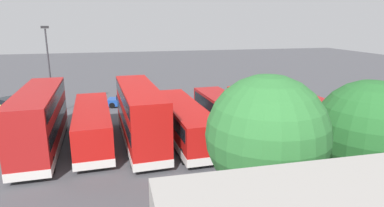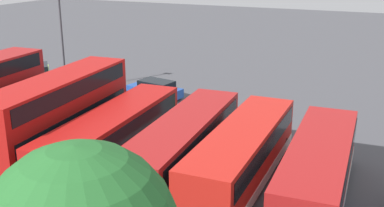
{
  "view_description": "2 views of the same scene",
  "coord_description": "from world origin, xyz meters",
  "px_view_note": "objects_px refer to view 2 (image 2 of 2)",
  "views": [
    {
      "loc": [
        5.17,
        33.72,
        9.33
      ],
      "look_at": [
        -2.05,
        3.23,
        1.32
      ],
      "focal_mm": 30.19,
      "sensor_mm": 36.0,
      "label": 1
    },
    {
      "loc": [
        -13.47,
        29.52,
        11.01
      ],
      "look_at": [
        -0.69,
        0.99,
        1.07
      ],
      "focal_mm": 44.17,
      "sensor_mm": 36.0,
      "label": 2
    }
  ],
  "objects_px": {
    "bus_single_deck_sixth": "(22,115)",
    "waste_bin_yellow": "(230,106)",
    "lamp_post_tall": "(61,30)",
    "bus_single_deck_third": "(183,144)",
    "bus_single_deck_fourth": "(113,136)",
    "bus_single_deck_second": "(243,154)",
    "bus_single_deck_near_end": "(318,171)",
    "car_hatchback_silver": "(155,89)",
    "bus_double_decker_fifth": "(59,114)",
    "car_small_green": "(39,72)"
  },
  "relations": [
    {
      "from": "bus_single_deck_fourth",
      "to": "bus_single_deck_third",
      "type": "bearing_deg",
      "value": -172.53
    },
    {
      "from": "bus_single_deck_second",
      "to": "waste_bin_yellow",
      "type": "relative_size",
      "value": 11.93
    },
    {
      "from": "bus_single_deck_fourth",
      "to": "car_small_green",
      "type": "height_order",
      "value": "bus_single_deck_fourth"
    },
    {
      "from": "bus_single_deck_second",
      "to": "bus_single_deck_third",
      "type": "bearing_deg",
      "value": 0.43
    },
    {
      "from": "bus_single_deck_near_end",
      "to": "bus_double_decker_fifth",
      "type": "distance_m",
      "value": 14.36
    },
    {
      "from": "car_hatchback_silver",
      "to": "waste_bin_yellow",
      "type": "xyz_separation_m",
      "value": [
        -6.69,
        0.98,
        -0.23
      ]
    },
    {
      "from": "bus_single_deck_near_end",
      "to": "lamp_post_tall",
      "type": "bearing_deg",
      "value": -24.57
    },
    {
      "from": "bus_single_deck_near_end",
      "to": "bus_single_deck_fourth",
      "type": "height_order",
      "value": "same"
    },
    {
      "from": "bus_single_deck_second",
      "to": "bus_single_deck_sixth",
      "type": "bearing_deg",
      "value": -0.39
    },
    {
      "from": "car_hatchback_silver",
      "to": "lamp_post_tall",
      "type": "height_order",
      "value": "lamp_post_tall"
    },
    {
      "from": "car_small_green",
      "to": "bus_single_deck_second",
      "type": "bearing_deg",
      "value": 152.8
    },
    {
      "from": "lamp_post_tall",
      "to": "waste_bin_yellow",
      "type": "relative_size",
      "value": 9.36
    },
    {
      "from": "bus_single_deck_second",
      "to": "bus_double_decker_fifth",
      "type": "distance_m",
      "value": 10.66
    },
    {
      "from": "bus_single_deck_fourth",
      "to": "car_hatchback_silver",
      "type": "bearing_deg",
      "value": -72.01
    },
    {
      "from": "bus_double_decker_fifth",
      "to": "bus_single_deck_sixth",
      "type": "xyz_separation_m",
      "value": [
        3.58,
        -0.76,
        -0.83
      ]
    },
    {
      "from": "lamp_post_tall",
      "to": "car_small_green",
      "type": "bearing_deg",
      "value": -24.63
    },
    {
      "from": "bus_single_deck_second",
      "to": "car_hatchback_silver",
      "type": "height_order",
      "value": "bus_single_deck_second"
    },
    {
      "from": "bus_single_deck_sixth",
      "to": "car_small_green",
      "type": "distance_m",
      "value": 15.18
    },
    {
      "from": "car_hatchback_silver",
      "to": "waste_bin_yellow",
      "type": "relative_size",
      "value": 4.97
    },
    {
      "from": "bus_double_decker_fifth",
      "to": "waste_bin_yellow",
      "type": "relative_size",
      "value": 11.93
    },
    {
      "from": "bus_single_deck_sixth",
      "to": "waste_bin_yellow",
      "type": "distance_m",
      "value": 14.26
    },
    {
      "from": "bus_single_deck_third",
      "to": "bus_single_deck_sixth",
      "type": "relative_size",
      "value": 1.07
    },
    {
      "from": "bus_single_deck_second",
      "to": "lamp_post_tall",
      "type": "relative_size",
      "value": 1.28
    },
    {
      "from": "bus_single_deck_sixth",
      "to": "car_hatchback_silver",
      "type": "distance_m",
      "value": 11.7
    },
    {
      "from": "bus_single_deck_fourth",
      "to": "bus_single_deck_sixth",
      "type": "relative_size",
      "value": 1.08
    },
    {
      "from": "bus_double_decker_fifth",
      "to": "lamp_post_tall",
      "type": "relative_size",
      "value": 1.27
    },
    {
      "from": "bus_single_deck_second",
      "to": "lamp_post_tall",
      "type": "xyz_separation_m",
      "value": [
        18.69,
        -9.87,
        3.52
      ]
    },
    {
      "from": "bus_single_deck_third",
      "to": "car_small_green",
      "type": "height_order",
      "value": "bus_single_deck_third"
    },
    {
      "from": "bus_single_deck_sixth",
      "to": "car_small_green",
      "type": "bearing_deg",
      "value": -52.19
    },
    {
      "from": "bus_single_deck_second",
      "to": "bus_single_deck_sixth",
      "type": "distance_m",
      "value": 14.18
    },
    {
      "from": "bus_single_deck_third",
      "to": "bus_single_deck_sixth",
      "type": "xyz_separation_m",
      "value": [
        10.99,
        -0.12,
        -0.0
      ]
    },
    {
      "from": "bus_single_deck_fourth",
      "to": "car_hatchback_silver",
      "type": "relative_size",
      "value": 2.51
    },
    {
      "from": "bus_single_deck_third",
      "to": "bus_single_deck_sixth",
      "type": "bearing_deg",
      "value": -0.63
    },
    {
      "from": "bus_single_deck_third",
      "to": "waste_bin_yellow",
      "type": "bearing_deg",
      "value": -83.76
    },
    {
      "from": "bus_single_deck_fourth",
      "to": "lamp_post_tall",
      "type": "height_order",
      "value": "lamp_post_tall"
    },
    {
      "from": "bus_double_decker_fifth",
      "to": "car_hatchback_silver",
      "type": "xyz_separation_m",
      "value": [
        0.41,
        -11.99,
        -1.75
      ]
    },
    {
      "from": "bus_single_deck_near_end",
      "to": "bus_single_deck_third",
      "type": "xyz_separation_m",
      "value": [
        6.93,
        -0.35,
        0.0
      ]
    },
    {
      "from": "bus_single_deck_second",
      "to": "bus_single_deck_near_end",
      "type": "bearing_deg",
      "value": 174.2
    },
    {
      "from": "bus_single_deck_near_end",
      "to": "car_hatchback_silver",
      "type": "height_order",
      "value": "bus_single_deck_near_end"
    },
    {
      "from": "car_hatchback_silver",
      "to": "waste_bin_yellow",
      "type": "height_order",
      "value": "car_hatchback_silver"
    },
    {
      "from": "bus_single_deck_second",
      "to": "car_hatchback_silver",
      "type": "relative_size",
      "value": 2.4
    },
    {
      "from": "car_small_green",
      "to": "lamp_post_tall",
      "type": "bearing_deg",
      "value": 155.37
    },
    {
      "from": "bus_single_deck_fourth",
      "to": "bus_single_deck_sixth",
      "type": "height_order",
      "value": "same"
    },
    {
      "from": "lamp_post_tall",
      "to": "waste_bin_yellow",
      "type": "distance_m",
      "value": 15.11
    },
    {
      "from": "bus_double_decker_fifth",
      "to": "car_hatchback_silver",
      "type": "relative_size",
      "value": 2.4
    },
    {
      "from": "waste_bin_yellow",
      "to": "car_small_green",
      "type": "bearing_deg",
      "value": -5.14
    },
    {
      "from": "bus_single_deck_fourth",
      "to": "bus_single_deck_near_end",
      "type": "bearing_deg",
      "value": -179.13
    },
    {
      "from": "car_small_green",
      "to": "bus_double_decker_fifth",
      "type": "bearing_deg",
      "value": 135.3
    },
    {
      "from": "bus_single_deck_sixth",
      "to": "car_hatchback_silver",
      "type": "xyz_separation_m",
      "value": [
        -3.17,
        -11.22,
        -0.92
      ]
    },
    {
      "from": "car_small_green",
      "to": "lamp_post_tall",
      "type": "xyz_separation_m",
      "value": [
        -4.78,
        2.19,
        4.44
      ]
    }
  ]
}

